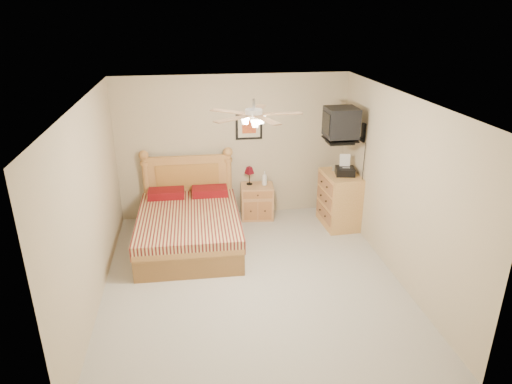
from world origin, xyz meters
TOP-DOWN VIEW (x-y plane):
  - floor at (0.00, 0.00)m, footprint 4.50×4.50m
  - ceiling at (0.00, 0.00)m, footprint 4.00×4.50m
  - wall_back at (0.00, 2.25)m, footprint 4.00×0.04m
  - wall_front at (0.00, -2.25)m, footprint 4.00×0.04m
  - wall_left at (-2.00, 0.00)m, footprint 0.04×4.50m
  - wall_right at (2.00, 0.00)m, footprint 0.04×4.50m
  - bed at (-0.83, 1.12)m, footprint 1.56×2.03m
  - nightstand at (0.38, 2.00)m, footprint 0.60×0.47m
  - table_lamp at (0.25, 2.08)m, footprint 0.21×0.21m
  - lotion_bottle at (0.51, 2.01)m, footprint 0.12×0.12m
  - framed_picture at (0.27, 2.23)m, footprint 0.46×0.04m
  - dresser at (1.73, 1.50)m, footprint 0.59×0.82m
  - fax_machine at (1.76, 1.45)m, footprint 0.36×0.38m
  - magazine_lower at (1.65, 1.76)m, footprint 0.25×0.29m
  - magazine_upper at (1.64, 1.76)m, footprint 0.20×0.26m
  - wall_tv at (1.75, 1.34)m, footprint 0.56×0.46m
  - ceiling_fan at (0.00, -0.20)m, footprint 1.14×1.14m

SIDE VIEW (x-z plane):
  - floor at x=0.00m, z-range 0.00..0.00m
  - nightstand at x=0.38m, z-range 0.00..0.61m
  - dresser at x=1.73m, z-range 0.00..0.93m
  - bed at x=-0.83m, z-range 0.00..1.30m
  - lotion_bottle at x=0.51m, z-range 0.61..0.86m
  - table_lamp at x=0.25m, z-range 0.61..0.93m
  - magazine_lower at x=1.65m, z-range 0.93..0.96m
  - magazine_upper at x=1.64m, z-range 0.96..0.97m
  - fax_machine at x=1.76m, z-range 0.93..1.26m
  - wall_back at x=0.00m, z-range 0.00..2.50m
  - wall_front at x=0.00m, z-range 0.00..2.50m
  - wall_left at x=-2.00m, z-range 0.00..2.50m
  - wall_right at x=2.00m, z-range 0.00..2.50m
  - framed_picture at x=0.27m, z-range 1.39..1.85m
  - wall_tv at x=1.75m, z-range 1.52..2.10m
  - ceiling_fan at x=0.00m, z-range 2.22..2.50m
  - ceiling at x=0.00m, z-range 2.48..2.52m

